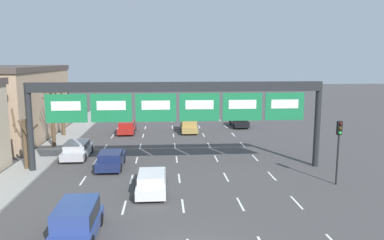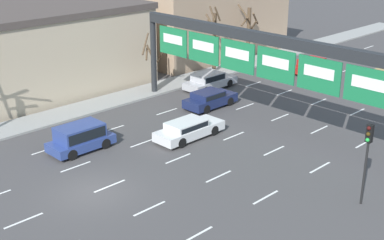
{
  "view_description": "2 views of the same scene",
  "coord_description": "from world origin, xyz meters",
  "px_view_note": "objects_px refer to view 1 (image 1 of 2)",
  "views": [
    {
      "loc": [
        -1.0,
        -14.1,
        8.18
      ],
      "look_at": [
        1.12,
        13.93,
        3.64
      ],
      "focal_mm": 35.0,
      "sensor_mm": 36.0,
      "label": 1
    },
    {
      "loc": [
        21.28,
        -13.62,
        13.46
      ],
      "look_at": [
        1.01,
        6.16,
        2.69
      ],
      "focal_mm": 50.0,
      "sensor_mm": 36.0,
      "label": 2
    }
  ],
  "objects_px": {
    "car_white": "(152,180)",
    "suv_blue": "(77,219)",
    "car_navy": "(111,159)",
    "sign_gantry": "(178,98)",
    "tree_bare_third": "(24,139)",
    "car_red": "(127,127)",
    "car_silver": "(77,149)",
    "tree_bare_furthest": "(63,108)",
    "traffic_light_near_gantry": "(339,139)",
    "suv_gold": "(189,124)",
    "tree_bare_closest": "(52,113)",
    "car_black": "(239,121)"
  },
  "relations": [
    {
      "from": "traffic_light_near_gantry",
      "to": "tree_bare_third",
      "type": "xyz_separation_m",
      "value": [
        -21.63,
        4.79,
        -0.67
      ]
    },
    {
      "from": "car_red",
      "to": "traffic_light_near_gantry",
      "type": "distance_m",
      "value": 24.48
    },
    {
      "from": "tree_bare_third",
      "to": "car_silver",
      "type": "bearing_deg",
      "value": 50.64
    },
    {
      "from": "traffic_light_near_gantry",
      "to": "tree_bare_closest",
      "type": "xyz_separation_m",
      "value": [
        -21.63,
        12.04,
        0.22
      ]
    },
    {
      "from": "car_red",
      "to": "tree_bare_furthest",
      "type": "distance_m",
      "value": 7.15
    },
    {
      "from": "car_white",
      "to": "tree_bare_third",
      "type": "xyz_separation_m",
      "value": [
        -9.47,
        5.09,
        1.71
      ]
    },
    {
      "from": "suv_gold",
      "to": "tree_bare_furthest",
      "type": "bearing_deg",
      "value": -173.64
    },
    {
      "from": "car_red",
      "to": "car_silver",
      "type": "bearing_deg",
      "value": -106.9
    },
    {
      "from": "car_white",
      "to": "tree_bare_closest",
      "type": "height_order",
      "value": "tree_bare_closest"
    },
    {
      "from": "car_red",
      "to": "tree_bare_furthest",
      "type": "height_order",
      "value": "tree_bare_furthest"
    },
    {
      "from": "tree_bare_closest",
      "to": "car_white",
      "type": "bearing_deg",
      "value": -52.48
    },
    {
      "from": "traffic_light_near_gantry",
      "to": "tree_bare_third",
      "type": "distance_m",
      "value": 22.16
    },
    {
      "from": "car_white",
      "to": "car_silver",
      "type": "height_order",
      "value": "car_silver"
    },
    {
      "from": "car_red",
      "to": "suv_gold",
      "type": "bearing_deg",
      "value": 1.67
    },
    {
      "from": "tree_bare_furthest",
      "to": "sign_gantry",
      "type": "bearing_deg",
      "value": -48.12
    },
    {
      "from": "car_red",
      "to": "car_black",
      "type": "distance_m",
      "value": 13.72
    },
    {
      "from": "car_red",
      "to": "car_silver",
      "type": "xyz_separation_m",
      "value": [
        -3.16,
        -10.4,
        0.02
      ]
    },
    {
      "from": "suv_gold",
      "to": "car_navy",
      "type": "distance_m",
      "value": 15.55
    },
    {
      "from": "car_silver",
      "to": "tree_bare_third",
      "type": "height_order",
      "value": "tree_bare_third"
    },
    {
      "from": "car_red",
      "to": "tree_bare_third",
      "type": "xyz_separation_m",
      "value": [
        -6.12,
        -14.01,
        1.66
      ]
    },
    {
      "from": "suv_blue",
      "to": "car_navy",
      "type": "bearing_deg",
      "value": 90.01
    },
    {
      "from": "suv_blue",
      "to": "car_white",
      "type": "bearing_deg",
      "value": 61.75
    },
    {
      "from": "sign_gantry",
      "to": "tree_bare_third",
      "type": "bearing_deg",
      "value": 177.61
    },
    {
      "from": "tree_bare_third",
      "to": "traffic_light_near_gantry",
      "type": "bearing_deg",
      "value": -12.49
    },
    {
      "from": "tree_bare_third",
      "to": "car_red",
      "type": "bearing_deg",
      "value": 66.4
    },
    {
      "from": "tree_bare_closest",
      "to": "car_silver",
      "type": "bearing_deg",
      "value": -50.84
    },
    {
      "from": "car_silver",
      "to": "tree_bare_closest",
      "type": "xyz_separation_m",
      "value": [
        -2.96,
        3.64,
        2.53
      ]
    },
    {
      "from": "car_navy",
      "to": "suv_blue",
      "type": "bearing_deg",
      "value": -89.99
    },
    {
      "from": "suv_gold",
      "to": "suv_blue",
      "type": "xyz_separation_m",
      "value": [
        -6.88,
        -25.36,
        0.02
      ]
    },
    {
      "from": "traffic_light_near_gantry",
      "to": "car_black",
      "type": "bearing_deg",
      "value": 95.56
    },
    {
      "from": "sign_gantry",
      "to": "suv_blue",
      "type": "height_order",
      "value": "sign_gantry"
    },
    {
      "from": "traffic_light_near_gantry",
      "to": "tree_bare_furthest",
      "type": "height_order",
      "value": "tree_bare_furthest"
    },
    {
      "from": "suv_gold",
      "to": "tree_bare_closest",
      "type": "bearing_deg",
      "value": -152.01
    },
    {
      "from": "tree_bare_third",
      "to": "tree_bare_furthest",
      "type": "relative_size",
      "value": 0.81
    },
    {
      "from": "sign_gantry",
      "to": "tree_bare_furthest",
      "type": "relative_size",
      "value": 3.95
    },
    {
      "from": "suv_gold",
      "to": "car_silver",
      "type": "bearing_deg",
      "value": -133.72
    },
    {
      "from": "sign_gantry",
      "to": "car_red",
      "type": "distance_m",
      "value": 16.07
    },
    {
      "from": "sign_gantry",
      "to": "suv_gold",
      "type": "xyz_separation_m",
      "value": [
        1.8,
        14.69,
        -4.47
      ]
    },
    {
      "from": "car_silver",
      "to": "car_black",
      "type": "bearing_deg",
      "value": 39.07
    },
    {
      "from": "car_black",
      "to": "tree_bare_furthest",
      "type": "relative_size",
      "value": 0.78
    },
    {
      "from": "sign_gantry",
      "to": "tree_bare_third",
      "type": "relative_size",
      "value": 4.85
    },
    {
      "from": "car_white",
      "to": "suv_blue",
      "type": "relative_size",
      "value": 1.22
    },
    {
      "from": "car_red",
      "to": "traffic_light_near_gantry",
      "type": "bearing_deg",
      "value": -50.49
    },
    {
      "from": "car_silver",
      "to": "tree_bare_closest",
      "type": "height_order",
      "value": "tree_bare_closest"
    },
    {
      "from": "sign_gantry",
      "to": "car_white",
      "type": "relative_size",
      "value": 4.47
    },
    {
      "from": "car_white",
      "to": "car_silver",
      "type": "relative_size",
      "value": 1.03
    },
    {
      "from": "car_white",
      "to": "car_silver",
      "type": "distance_m",
      "value": 10.86
    },
    {
      "from": "suv_blue",
      "to": "tree_bare_furthest",
      "type": "distance_m",
      "value": 24.86
    },
    {
      "from": "car_white",
      "to": "tree_bare_closest",
      "type": "xyz_separation_m",
      "value": [
        -9.47,
        12.34,
        2.6
      ]
    },
    {
      "from": "tree_bare_furthest",
      "to": "car_navy",
      "type": "bearing_deg",
      "value": -61.58
    }
  ]
}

